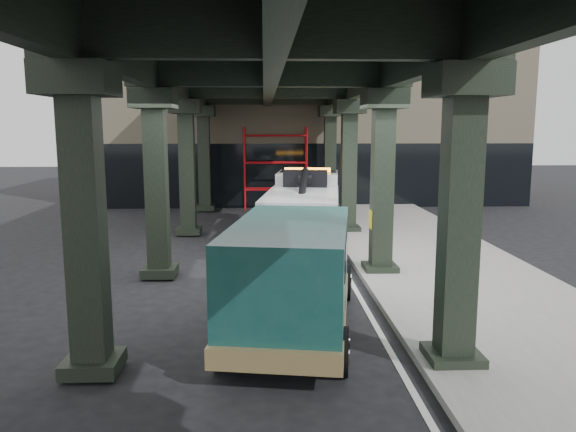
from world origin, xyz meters
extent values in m
plane|color=black|center=(0.00, 0.00, 0.00)|extent=(90.00, 90.00, 0.00)
cube|color=gray|center=(4.50, 2.00, 0.07)|extent=(5.00, 40.00, 0.15)
cube|color=silver|center=(1.70, 2.00, 0.01)|extent=(0.12, 38.00, 0.01)
cube|color=black|center=(2.60, -4.00, 2.50)|extent=(0.55, 0.55, 5.00)
cube|color=black|center=(2.60, -4.00, 4.75)|extent=(1.10, 1.10, 0.50)
cube|color=black|center=(2.60, -4.00, 0.18)|extent=(0.90, 0.90, 0.24)
cube|color=black|center=(2.60, 2.00, 2.50)|extent=(0.55, 0.55, 5.00)
cube|color=black|center=(2.60, 2.00, 4.75)|extent=(1.10, 1.10, 0.50)
cube|color=black|center=(2.60, 2.00, 0.18)|extent=(0.90, 0.90, 0.24)
cube|color=black|center=(2.60, 8.00, 2.50)|extent=(0.55, 0.55, 5.00)
cube|color=black|center=(2.60, 8.00, 4.75)|extent=(1.10, 1.10, 0.50)
cube|color=black|center=(2.60, 8.00, 0.18)|extent=(0.90, 0.90, 0.24)
cube|color=black|center=(2.60, 14.00, 2.50)|extent=(0.55, 0.55, 5.00)
cube|color=black|center=(2.60, 14.00, 4.75)|extent=(1.10, 1.10, 0.50)
cube|color=black|center=(2.60, 14.00, 0.18)|extent=(0.90, 0.90, 0.24)
cube|color=black|center=(-3.40, -4.00, 2.50)|extent=(0.55, 0.55, 5.00)
cube|color=black|center=(-3.40, -4.00, 4.75)|extent=(1.10, 1.10, 0.50)
cube|color=black|center=(-3.40, -4.00, 0.18)|extent=(0.90, 0.90, 0.24)
cube|color=black|center=(-3.40, 2.00, 2.50)|extent=(0.55, 0.55, 5.00)
cube|color=black|center=(-3.40, 2.00, 4.75)|extent=(1.10, 1.10, 0.50)
cube|color=black|center=(-3.40, 2.00, 0.18)|extent=(0.90, 0.90, 0.24)
cube|color=black|center=(-3.40, 8.00, 2.50)|extent=(0.55, 0.55, 5.00)
cube|color=black|center=(-3.40, 8.00, 4.75)|extent=(1.10, 1.10, 0.50)
cube|color=black|center=(-3.40, 8.00, 0.18)|extent=(0.90, 0.90, 0.24)
cube|color=black|center=(-3.40, 14.00, 2.50)|extent=(0.55, 0.55, 5.00)
cube|color=black|center=(-3.40, 14.00, 4.75)|extent=(1.10, 1.10, 0.50)
cube|color=black|center=(-3.40, 14.00, 0.18)|extent=(0.90, 0.90, 0.24)
cube|color=black|center=(2.60, 2.00, 5.55)|extent=(0.35, 32.00, 1.10)
cube|color=black|center=(-3.40, 2.00, 5.55)|extent=(0.35, 32.00, 1.10)
cube|color=black|center=(-0.40, 2.00, 5.55)|extent=(0.35, 32.00, 1.10)
cube|color=black|center=(-0.40, 2.00, 6.25)|extent=(7.40, 32.00, 0.30)
cube|color=#C6B793|center=(2.00, 20.00, 4.00)|extent=(22.00, 10.00, 8.00)
cylinder|color=red|center=(-1.50, 14.90, 2.00)|extent=(0.08, 0.08, 4.00)
cylinder|color=red|center=(-1.50, 14.10, 2.00)|extent=(0.08, 0.08, 4.00)
cylinder|color=red|center=(1.50, 14.90, 2.00)|extent=(0.08, 0.08, 4.00)
cylinder|color=red|center=(1.50, 14.10, 2.00)|extent=(0.08, 0.08, 4.00)
cylinder|color=red|center=(0.00, 14.90, 1.00)|extent=(3.00, 0.08, 0.08)
cylinder|color=red|center=(0.00, 14.90, 2.30)|extent=(3.00, 0.08, 0.08)
cylinder|color=red|center=(0.00, 14.90, 3.60)|extent=(3.00, 0.08, 0.08)
cube|color=black|center=(0.77, 5.84, 0.67)|extent=(1.88, 7.21, 0.24)
cube|color=silver|center=(1.09, 8.25, 1.48)|extent=(2.52, 2.56, 1.72)
cube|color=silver|center=(1.22, 9.24, 1.00)|extent=(2.31, 0.95, 0.86)
cube|color=black|center=(1.12, 8.49, 1.95)|extent=(2.24, 1.50, 0.81)
cube|color=silver|center=(0.63, 4.75, 1.29)|extent=(2.89, 5.02, 1.33)
cube|color=orange|center=(1.07, 8.06, 2.43)|extent=(1.74, 0.49, 0.15)
cube|color=black|center=(0.88, 6.64, 2.24)|extent=(1.59, 0.77, 0.57)
cylinder|color=black|center=(0.66, 4.94, 2.00)|extent=(0.66, 3.34, 1.28)
cube|color=black|center=(0.31, 2.34, 0.33)|extent=(0.46, 1.36, 0.17)
cube|color=black|center=(0.23, 1.68, 0.29)|extent=(1.54, 0.44, 0.17)
cylinder|color=black|center=(0.09, 8.67, 0.52)|extent=(0.47, 1.08, 1.05)
cylinder|color=silver|center=(0.09, 8.67, 0.52)|extent=(0.44, 0.62, 0.58)
cylinder|color=black|center=(2.17, 8.40, 0.52)|extent=(0.47, 1.08, 1.05)
cylinder|color=silver|center=(2.17, 8.40, 0.52)|extent=(0.44, 0.62, 0.58)
cylinder|color=black|center=(-0.32, 5.55, 0.52)|extent=(0.47, 1.08, 1.05)
cylinder|color=silver|center=(-0.32, 5.55, 0.52)|extent=(0.44, 0.62, 0.58)
cylinder|color=black|center=(1.76, 5.28, 0.52)|extent=(0.47, 1.08, 1.05)
cylinder|color=silver|center=(1.76, 5.28, 0.52)|extent=(0.44, 0.62, 0.58)
cylinder|color=black|center=(-0.48, 4.32, 0.52)|extent=(0.47, 1.08, 1.05)
cylinder|color=silver|center=(-0.48, 4.32, 0.52)|extent=(0.44, 0.62, 0.58)
cylinder|color=black|center=(1.60, 4.05, 0.52)|extent=(0.47, 1.08, 1.05)
cylinder|color=silver|center=(1.60, 4.05, 0.52)|extent=(0.44, 0.62, 0.58)
cube|color=#12433F|center=(0.36, 0.05, 0.93)|extent=(2.16, 1.39, 0.88)
cube|color=#12433F|center=(-0.08, -2.61, 1.32)|extent=(2.74, 4.68, 1.91)
cube|color=olive|center=(-0.01, -2.23, 0.54)|extent=(2.95, 5.76, 0.34)
cube|color=black|center=(0.29, -0.34, 1.72)|extent=(1.95, 0.72, 0.82)
cube|color=black|center=(-0.03, -2.32, 1.81)|extent=(2.63, 3.82, 0.54)
cube|color=silver|center=(0.44, 0.56, 0.54)|extent=(1.95, 0.43, 0.29)
cylinder|color=black|center=(-0.62, 0.16, 0.41)|extent=(0.40, 0.86, 0.82)
cylinder|color=silver|center=(-0.62, 0.16, 0.41)|extent=(0.38, 0.50, 0.45)
cylinder|color=black|center=(1.32, -0.16, 0.41)|extent=(0.40, 0.86, 0.82)
cylinder|color=silver|center=(1.32, -0.16, 0.41)|extent=(0.38, 0.50, 0.45)
cylinder|color=black|center=(-1.28, -3.91, 0.41)|extent=(0.40, 0.86, 0.82)
cylinder|color=silver|center=(-1.28, -3.91, 0.41)|extent=(0.38, 0.50, 0.45)
cylinder|color=black|center=(0.65, -4.22, 0.41)|extent=(0.40, 0.86, 0.82)
cylinder|color=silver|center=(0.65, -4.22, 0.41)|extent=(0.38, 0.50, 0.45)
camera|label=1|loc=(-0.57, -12.86, 4.04)|focal=35.00mm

